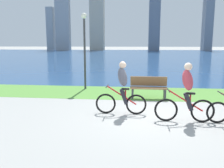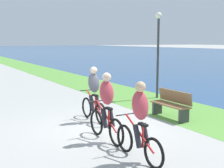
% 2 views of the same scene
% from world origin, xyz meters
% --- Properties ---
extents(ground_plane, '(300.00, 300.00, 0.00)m').
position_xyz_m(ground_plane, '(0.00, 0.00, 0.00)').
color(ground_plane, '#9E9E99').
extents(grass_strip_bayside, '(120.00, 2.95, 0.01)m').
position_xyz_m(grass_strip_bayside, '(0.00, 3.44, 0.00)').
color(grass_strip_bayside, '#59933D').
rests_on(grass_strip_bayside, ground).
extents(cyclist_lead, '(1.64, 0.52, 1.70)m').
position_xyz_m(cyclist_lead, '(-0.86, 0.07, 0.84)').
color(cyclist_lead, black).
rests_on(cyclist_lead, ground).
extents(cyclist_trailing, '(1.70, 0.52, 1.72)m').
position_xyz_m(cyclist_trailing, '(1.01, -0.52, 0.84)').
color(cyclist_trailing, black).
rests_on(cyclist_trailing, ground).
extents(cyclist_distant_rear, '(1.69, 0.52, 1.67)m').
position_xyz_m(cyclist_distant_rear, '(2.46, -0.53, 0.83)').
color(cyclist_distant_rear, black).
rests_on(cyclist_distant_rear, ground).
extents(bench_near_path, '(1.50, 0.47, 0.90)m').
position_xyz_m(bench_near_path, '(0.07, 2.39, 0.45)').
color(bench_near_path, brown).
rests_on(bench_near_path, ground).
extents(lamppost_tall, '(0.28, 0.28, 3.68)m').
position_xyz_m(lamppost_tall, '(-2.99, 4.23, 2.43)').
color(lamppost_tall, '#38383D').
rests_on(lamppost_tall, ground).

